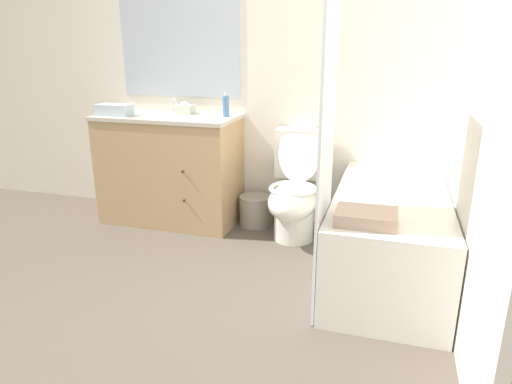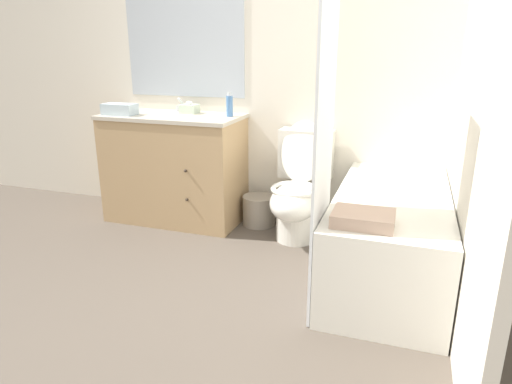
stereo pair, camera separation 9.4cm
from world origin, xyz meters
The scene contains 13 objects.
ground_plane centered at (0.00, 0.00, 0.00)m, with size 14.00×14.00×0.00m, color brown.
wall_back centered at (-0.01, 1.73, 1.25)m, with size 8.00×0.06×2.50m.
wall_right centered at (1.37, 0.85, 1.25)m, with size 0.05×2.71×2.50m.
vanity_cabinet centered at (-0.78, 1.43, 0.45)m, with size 1.13×0.58×0.89m.
sink_faucet centered at (-0.78, 1.64, 0.92)m, with size 0.14×0.12×0.12m.
toilet centered at (0.30, 1.37, 0.38)m, with size 0.41×0.68×0.88m.
bathtub centered at (0.99, 0.95, 0.28)m, with size 0.68×1.51×0.55m.
shower_curtain centered at (0.64, 0.44, 0.96)m, with size 0.01×0.46×1.90m.
wastebasket centered at (-0.07, 1.52, 0.12)m, with size 0.27×0.27×0.25m.
tissue_box centered at (-0.68, 1.56, 0.93)m, with size 0.14×0.12×0.10m.
soap_dispenser centered at (-0.30, 1.49, 0.97)m, with size 0.05×0.05×0.19m.
hand_towel_folded centered at (-1.17, 1.29, 0.93)m, with size 0.27×0.14×0.09m.
bath_towel_folded centered at (0.87, 0.39, 0.58)m, with size 0.31×0.24×0.07m.
Camera 1 is at (0.96, -1.86, 1.42)m, focal length 32.00 mm.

